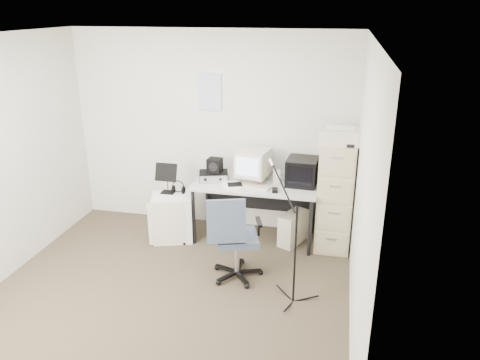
% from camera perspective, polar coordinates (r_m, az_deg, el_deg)
% --- Properties ---
extents(floor, '(3.60, 3.60, 0.01)m').
position_cam_1_polar(floor, '(4.90, -8.98, -13.91)').
color(floor, '#332C20').
rests_on(floor, ground).
extents(ceiling, '(3.60, 3.60, 0.01)m').
position_cam_1_polar(ceiling, '(4.06, -11.00, 16.71)').
color(ceiling, white).
rests_on(ceiling, ground).
extents(wall_back, '(3.60, 0.02, 2.50)m').
position_cam_1_polar(wall_back, '(5.95, -3.42, 5.92)').
color(wall_back, silver).
rests_on(wall_back, ground).
extents(wall_front, '(3.60, 0.02, 2.50)m').
position_cam_1_polar(wall_front, '(2.91, -23.43, -12.26)').
color(wall_front, silver).
rests_on(wall_front, ground).
extents(wall_right, '(0.02, 3.60, 2.50)m').
position_cam_1_polar(wall_right, '(4.03, 14.61, -1.98)').
color(wall_right, silver).
rests_on(wall_right, ground).
extents(wall_calendar, '(0.30, 0.02, 0.44)m').
position_cam_1_polar(wall_calendar, '(5.84, -3.75, 10.66)').
color(wall_calendar, white).
rests_on(wall_calendar, wall_back).
extents(filing_cabinet, '(0.40, 0.60, 1.30)m').
position_cam_1_polar(filing_cabinet, '(5.62, 11.51, -1.81)').
color(filing_cabinet, beige).
rests_on(filing_cabinet, floor).
extents(printer, '(0.45, 0.32, 0.17)m').
position_cam_1_polar(printer, '(5.32, 12.04, 5.25)').
color(printer, beige).
rests_on(printer, filing_cabinet).
extents(desk, '(1.50, 0.70, 0.73)m').
position_cam_1_polar(desk, '(5.78, 1.85, -3.80)').
color(desk, silver).
rests_on(desk, floor).
extents(crt_monitor, '(0.41, 0.43, 0.39)m').
position_cam_1_polar(crt_monitor, '(5.66, 1.61, 1.77)').
color(crt_monitor, beige).
rests_on(crt_monitor, desk).
extents(crt_tv, '(0.37, 0.39, 0.32)m').
position_cam_1_polar(crt_tv, '(5.61, 7.57, 1.04)').
color(crt_tv, black).
rests_on(crt_tv, desk).
extents(desk_speaker, '(0.10, 0.10, 0.16)m').
position_cam_1_polar(desk_speaker, '(5.65, 4.49, 0.44)').
color(desk_speaker, beige).
rests_on(desk_speaker, desk).
extents(keyboard, '(0.43, 0.23, 0.02)m').
position_cam_1_polar(keyboard, '(5.52, 1.61, -0.78)').
color(keyboard, beige).
rests_on(keyboard, desk).
extents(mouse, '(0.08, 0.12, 0.03)m').
position_cam_1_polar(mouse, '(5.40, 4.28, -1.24)').
color(mouse, black).
rests_on(mouse, desk).
extents(radio_receiver, '(0.41, 0.34, 0.10)m').
position_cam_1_polar(radio_receiver, '(5.75, -3.24, 0.51)').
color(radio_receiver, black).
rests_on(radio_receiver, desk).
extents(radio_speaker, '(0.18, 0.17, 0.17)m').
position_cam_1_polar(radio_speaker, '(5.73, -3.09, 1.85)').
color(radio_speaker, black).
rests_on(radio_speaker, radio_receiver).
extents(papers, '(0.29, 0.33, 0.02)m').
position_cam_1_polar(papers, '(5.56, -1.03, -0.65)').
color(papers, white).
rests_on(papers, desk).
extents(pc_tower, '(0.35, 0.46, 0.39)m').
position_cam_1_polar(pc_tower, '(5.77, 6.49, -5.84)').
color(pc_tower, beige).
rests_on(pc_tower, floor).
extents(office_chair, '(0.70, 0.70, 0.96)m').
position_cam_1_polar(office_chair, '(4.92, -0.39, -6.90)').
color(office_chair, '#2F3A4C').
rests_on(office_chair, floor).
extents(side_cart, '(0.57, 0.50, 0.59)m').
position_cam_1_polar(side_cart, '(5.85, -8.20, -4.50)').
color(side_cart, silver).
rests_on(side_cart, floor).
extents(music_stand, '(0.29, 0.20, 0.39)m').
position_cam_1_polar(music_stand, '(5.74, -8.86, 0.28)').
color(music_stand, black).
rests_on(music_stand, side_cart).
extents(headphones, '(0.23, 0.23, 0.03)m').
position_cam_1_polar(headphones, '(5.77, -7.53, -1.08)').
color(headphones, black).
rests_on(headphones, side_cart).
extents(mic_stand, '(0.03, 0.03, 1.34)m').
position_cam_1_polar(mic_stand, '(4.46, 6.81, -7.37)').
color(mic_stand, black).
rests_on(mic_stand, floor).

